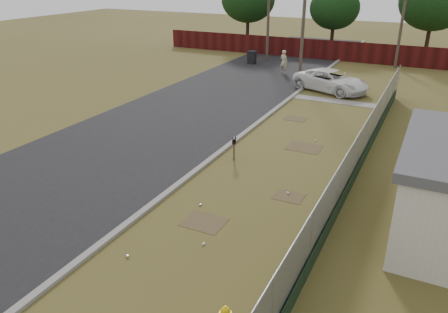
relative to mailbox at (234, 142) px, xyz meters
The scene contains 11 objects.
ground 2.27m from the mailbox, ahead, with size 120.00×120.00×0.00m, color brown.
street 9.18m from the mailbox, 120.59° to the left, with size 15.10×60.00×0.12m.
chainlink_fence 5.29m from the mailbox, ahead, with size 0.10×27.06×2.02m.
privacy_fence 25.12m from the mailbox, 98.92° to the left, with size 30.00×0.12×1.80m, color #440E0E.
utility_poles 20.90m from the mailbox, 94.36° to the left, with size 12.60×8.24×9.00m.
horizon_trees 23.86m from the mailbox, 82.82° to the left, with size 33.32×31.94×7.78m.
mailbox is the anchor object (origin of this frame).
pickup_truck 13.75m from the mailbox, 85.85° to the left, with size 2.44×5.30×1.47m, color white.
pedestrian 18.02m from the mailbox, 102.24° to the left, with size 0.68×0.45×1.87m, color #BDB38B.
trash_bin 21.52m from the mailbox, 110.84° to the left, with size 0.78×0.81×1.12m.
scattered_litter 3.82m from the mailbox, 62.47° to the right, with size 3.12×11.91×0.07m.
Camera 1 is at (5.42, -16.03, 7.91)m, focal length 35.00 mm.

